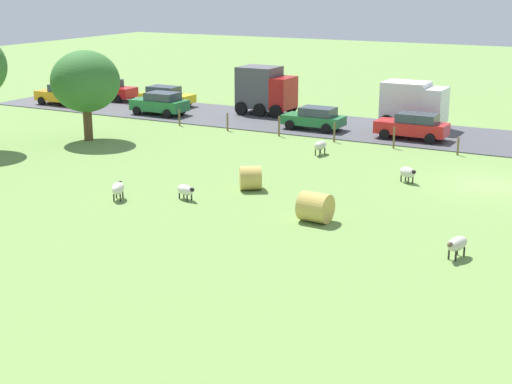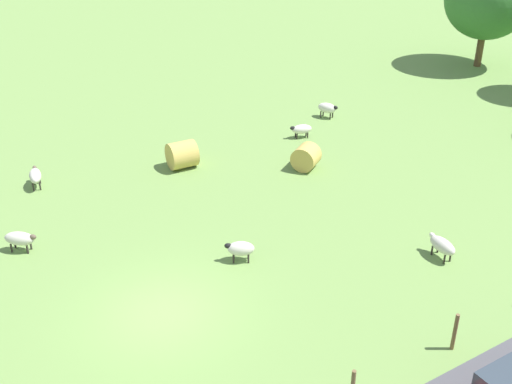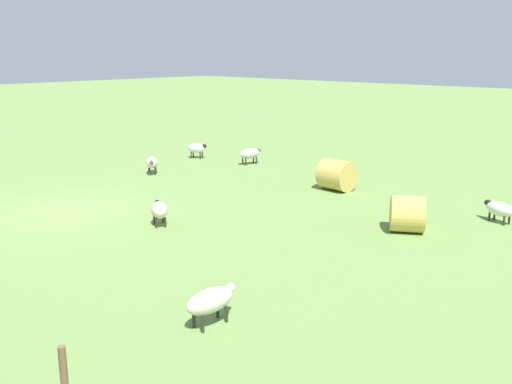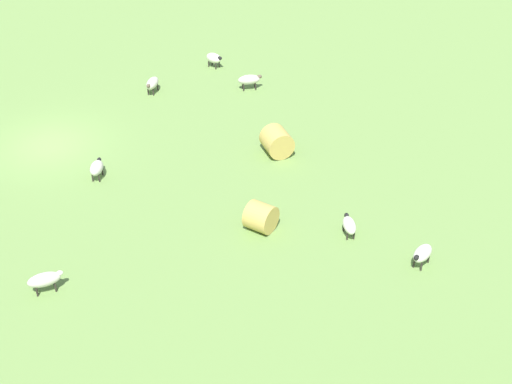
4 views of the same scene
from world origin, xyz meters
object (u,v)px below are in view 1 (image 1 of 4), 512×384
(truck_2, at_px, (265,89))
(car_1, at_px, (166,96))
(hay_bale_1, at_px, (315,207))
(car_6, at_px, (109,89))
(hay_bale_0, at_px, (250,178))
(car_2, at_px, (413,126))
(sheep_2, at_px, (320,146))
(sheep_3, at_px, (407,172))
(sheep_1, at_px, (457,244))
(car_3, at_px, (315,118))
(car_4, at_px, (65,94))
(truck_0, at_px, (414,104))
(car_5, at_px, (160,103))
(tree_1, at_px, (85,82))
(sheep_5, at_px, (186,190))
(sheep_4, at_px, (118,188))

(truck_2, height_order, car_1, truck_2)
(hay_bale_1, distance_m, truck_2, 25.70)
(hay_bale_1, distance_m, car_6, 35.34)
(hay_bale_0, bearing_deg, car_6, 51.52)
(truck_2, bearing_deg, car_2, -107.27)
(sheep_2, bearing_deg, truck_2, 40.74)
(sheep_3, distance_m, car_6, 32.54)
(truck_2, bearing_deg, sheep_1, -139.58)
(car_3, xyz_separation_m, car_6, (3.61, 20.05, 0.08))
(truck_2, distance_m, car_1, 8.63)
(car_3, distance_m, car_6, 20.37)
(hay_bale_0, bearing_deg, sheep_1, -112.85)
(car_4, bearing_deg, truck_0, -82.87)
(sheep_1, height_order, car_6, car_6)
(hay_bale_0, bearing_deg, hay_bale_1, -123.06)
(car_1, xyz_separation_m, car_3, (-3.40, -14.22, -0.01))
(sheep_3, relative_size, truck_2, 0.27)
(sheep_1, distance_m, car_2, 20.88)
(sheep_2, relative_size, car_6, 0.28)
(car_3, distance_m, car_5, 12.29)
(sheep_2, height_order, car_6, car_6)
(car_2, relative_size, car_5, 1.08)
(sheep_2, height_order, tree_1, tree_1)
(truck_2, bearing_deg, sheep_5, -161.87)
(car_4, relative_size, car_6, 0.98)
(sheep_3, height_order, hay_bale_1, hay_bale_1)
(car_2, bearing_deg, sheep_5, 163.50)
(sheep_1, distance_m, truck_0, 24.54)
(truck_0, distance_m, car_2, 3.73)
(hay_bale_1, relative_size, car_4, 0.28)
(sheep_4, bearing_deg, truck_2, 10.71)
(car_5, bearing_deg, car_2, -89.61)
(hay_bale_1, bearing_deg, sheep_1, -103.90)
(sheep_5, distance_m, car_2, 18.53)
(tree_1, height_order, car_2, tree_1)
(sheep_4, bearing_deg, sheep_5, -61.76)
(sheep_2, height_order, hay_bale_0, hay_bale_0)
(car_6, bearing_deg, truck_2, -89.23)
(truck_2, bearing_deg, car_1, 92.65)
(sheep_1, bearing_deg, car_1, 51.12)
(sheep_2, bearing_deg, car_6, 66.54)
(sheep_3, bearing_deg, truck_0, 15.80)
(car_5, bearing_deg, tree_1, -173.29)
(sheep_5, xyz_separation_m, car_5, (17.63, 13.71, 0.45))
(sheep_2, height_order, hay_bale_1, hay_bale_1)
(car_1, bearing_deg, car_2, -99.34)
(tree_1, height_order, truck_0, tree_1)
(car_2, xyz_separation_m, car_6, (3.64, 26.73, 0.02))
(sheep_4, height_order, tree_1, tree_1)
(truck_2, distance_m, car_6, 14.42)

